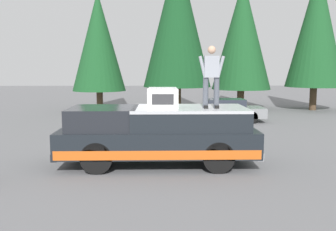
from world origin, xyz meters
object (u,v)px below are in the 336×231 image
object	(u,v)px
pickup_truck	(158,134)
compressor_unit	(163,98)
person_on_truck_bed	(211,75)
parked_car_grey	(224,110)

from	to	relation	value
pickup_truck	compressor_unit	distance (m)	1.07
pickup_truck	compressor_unit	bearing A→B (deg)	-132.34
pickup_truck	person_on_truck_bed	size ratio (longest dim) A/B	3.28
pickup_truck	parked_car_grey	xyz separation A→B (m)	(8.39, -3.32, -0.29)
pickup_truck	person_on_truck_bed	bearing A→B (deg)	-99.27
compressor_unit	person_on_truck_bed	world-z (taller)	person_on_truck_bed
person_on_truck_bed	parked_car_grey	world-z (taller)	person_on_truck_bed
person_on_truck_bed	pickup_truck	bearing A→B (deg)	80.73
compressor_unit	parked_car_grey	xyz separation A→B (m)	(8.51, -3.19, -1.35)
compressor_unit	person_on_truck_bed	xyz separation A→B (m)	(-0.12, -1.32, 0.62)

